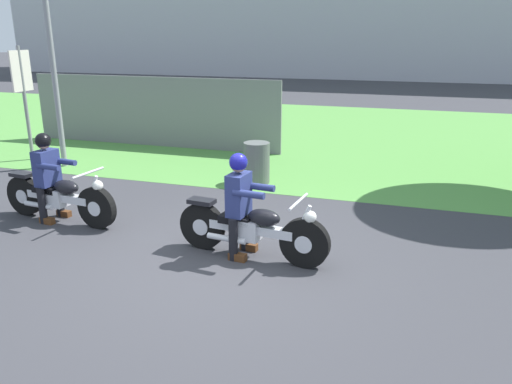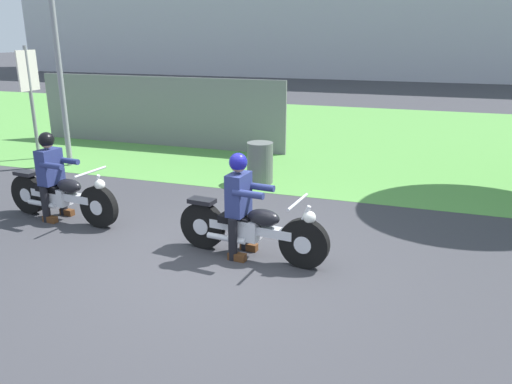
{
  "view_description": "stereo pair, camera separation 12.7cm",
  "coord_description": "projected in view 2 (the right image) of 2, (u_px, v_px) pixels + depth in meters",
  "views": [
    {
      "loc": [
        2.26,
        -5.53,
        2.86
      ],
      "look_at": [
        0.34,
        0.51,
        0.85
      ],
      "focal_mm": 35.18,
      "sensor_mm": 36.0,
      "label": 1
    },
    {
      "loc": [
        2.38,
        -5.49,
        2.86
      ],
      "look_at": [
        0.34,
        0.51,
        0.85
      ],
      "focal_mm": 35.18,
      "sensor_mm": 36.0,
      "label": 2
    }
  ],
  "objects": [
    {
      "name": "fence_segment",
      "position": [
        158.0,
        111.0,
        13.16
      ],
      "size": [
        7.0,
        0.06,
        1.8
      ],
      "primitive_type": "cube",
      "color": "slate",
      "rests_on": "ground"
    },
    {
      "name": "grass_verge",
      "position": [
        339.0,
        135.0,
        14.71
      ],
      "size": [
        60.0,
        12.0,
        0.01
      ],
      "primitive_type": "cube",
      "color": "#549342",
      "rests_on": "ground"
    },
    {
      "name": "sign_banner",
      "position": [
        30.0,
        85.0,
        11.47
      ],
      "size": [
        0.08,
        0.6,
        2.6
      ],
      "color": "gray",
      "rests_on": "ground"
    },
    {
      "name": "motorcycle_follow",
      "position": [
        62.0,
        196.0,
        7.94
      ],
      "size": [
        2.15,
        0.66,
        0.89
      ],
      "rotation": [
        0.0,
        0.0,
        -0.11
      ],
      "color": "black",
      "rests_on": "ground"
    },
    {
      "name": "trash_can",
      "position": [
        260.0,
        163.0,
        9.93
      ],
      "size": [
        0.52,
        0.52,
        0.82
      ],
      "primitive_type": "cylinder",
      "color": "#595E5B",
      "rests_on": "ground"
    },
    {
      "name": "rider_follow",
      "position": [
        51.0,
        169.0,
        7.88
      ],
      "size": [
        0.58,
        0.5,
        1.41
      ],
      "rotation": [
        0.0,
        0.0,
        -0.11
      ],
      "color": "black",
      "rests_on": "ground"
    },
    {
      "name": "rider_lead",
      "position": [
        240.0,
        197.0,
        6.54
      ],
      "size": [
        0.58,
        0.5,
        1.41
      ],
      "rotation": [
        0.0,
        0.0,
        -0.11
      ],
      "color": "black",
      "rests_on": "ground"
    },
    {
      "name": "motorcycle_lead",
      "position": [
        251.0,
        229.0,
        6.6
      ],
      "size": [
        2.14,
        0.66,
        0.88
      ],
      "rotation": [
        0.0,
        0.0,
        -0.11
      ],
      "color": "black",
      "rests_on": "ground"
    },
    {
      "name": "ground",
      "position": [
        219.0,
        262.0,
        6.55
      ],
      "size": [
        120.0,
        120.0,
        0.0
      ],
      "primitive_type": "plane",
      "color": "#38383D"
    }
  ]
}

